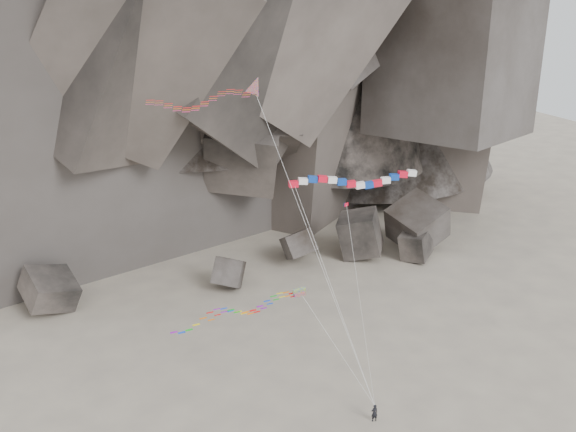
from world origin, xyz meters
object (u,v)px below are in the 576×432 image
object	(u,v)px
pennant_kite	(353,250)
banner_kite	(354,181)
delta_kite	(196,100)
parafoil_kite	(234,311)
kite_flyer	(374,412)

from	to	relation	value
pennant_kite	banner_kite	bearing A→B (deg)	-156.61
delta_kite	parafoil_kite	size ratio (longest dim) A/B	1.60
kite_flyer	parafoil_kite	size ratio (longest dim) A/B	0.11
kite_flyer	delta_kite	distance (m)	32.79
delta_kite	parafoil_kite	world-z (taller)	delta_kite
parafoil_kite	pennant_kite	distance (m)	13.05
banner_kite	pennant_kite	world-z (taller)	banner_kite
delta_kite	parafoil_kite	bearing A→B (deg)	-104.27
delta_kite	banner_kite	size ratio (longest dim) A/B	1.41
kite_flyer	pennant_kite	xyz separation A→B (m)	(-0.31, 5.37, 14.31)
kite_flyer	delta_kite	xyz separation A→B (m)	(-13.77, 8.46, 28.53)
kite_flyer	parafoil_kite	distance (m)	17.41
parafoil_kite	banner_kite	bearing A→B (deg)	14.25
kite_flyer	pennant_kite	bearing A→B (deg)	-85.82
parafoil_kite	delta_kite	bearing A→B (deg)	100.09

